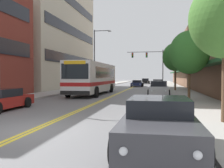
{
  "coord_description": "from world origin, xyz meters",
  "views": [
    {
      "loc": [
        4.27,
        -8.07,
        1.88
      ],
      "look_at": [
        -0.7,
        18.98,
        1.04
      ],
      "focal_mm": 40.0,
      "sensor_mm": 36.0,
      "label": 1
    }
  ],
  "objects": [
    {
      "name": "car_charcoal_parked_right_mid",
      "position": [
        4.26,
        37.56,
        0.62
      ],
      "size": [
        2.2,
        4.33,
        1.34
      ],
      "color": "#232328",
      "rests_on": "ground_plane"
    },
    {
      "name": "centre_line",
      "position": [
        0.0,
        37.0,
        0.0
      ],
      "size": [
        0.34,
        106.0,
        0.01
      ],
      "color": "yellow",
      "rests_on": "ground_plane"
    },
    {
      "name": "street_tree_right_far",
      "position": [
        6.45,
        24.52,
        4.34
      ],
      "size": [
        3.25,
        3.25,
        6.0
      ],
      "color": "brown",
      "rests_on": "sidewalk_right"
    },
    {
      "name": "car_silver_parked_right_far",
      "position": [
        4.35,
        16.24,
        0.67
      ],
      "size": [
        1.99,
        4.57,
        1.44
      ],
      "color": "#B7B7BC",
      "rests_on": "ground_plane"
    },
    {
      "name": "street_tree_right_mid",
      "position": [
        6.58,
        11.34,
        3.67
      ],
      "size": [
        2.95,
        2.95,
        5.17
      ],
      "color": "brown",
      "rests_on": "sidewalk_right"
    },
    {
      "name": "sidewalk_right",
      "position": [
        7.08,
        37.0,
        0.07
      ],
      "size": [
        3.17,
        106.0,
        0.13
      ],
      "color": "#9E9B96",
      "rests_on": "ground_plane"
    },
    {
      "name": "car_navy_moving_second",
      "position": [
        0.52,
        38.26,
        0.57
      ],
      "size": [
        2.17,
        4.77,
        1.18
      ],
      "color": "#19234C",
      "rests_on": "ground_plane"
    },
    {
      "name": "street_lamp_left_far",
      "position": [
        -4.94,
        29.07,
        5.31
      ],
      "size": [
        2.75,
        0.28,
        8.97
      ],
      "color": "#47474C",
      "rests_on": "ground_plane"
    },
    {
      "name": "storefront_row_right",
      "position": [
        12.9,
        37.0,
        5.01
      ],
      "size": [
        9.1,
        68.0,
        10.02
      ],
      "color": "brown",
      "rests_on": "ground_plane"
    },
    {
      "name": "street_lamp_left_near",
      "position": [
        -5.06,
        5.65,
        4.93
      ],
      "size": [
        1.94,
        0.28,
        8.43
      ],
      "color": "#47474C",
      "rests_on": "ground_plane"
    },
    {
      "name": "sidewalk_left",
      "position": [
        -7.08,
        37.0,
        0.07
      ],
      "size": [
        3.17,
        106.0,
        0.13
      ],
      "color": "#9E9B96",
      "rests_on": "ground_plane"
    },
    {
      "name": "car_white_parked_left_near",
      "position": [
        -4.3,
        29.6,
        0.61
      ],
      "size": [
        2.16,
        4.79,
        1.28
      ],
      "color": "white",
      "rests_on": "ground_plane"
    },
    {
      "name": "traffic_signal_mast",
      "position": [
        2.93,
        39.75,
        4.92
      ],
      "size": [
        6.83,
        0.38,
        6.87
      ],
      "color": "#47474C",
      "rests_on": "ground_plane"
    },
    {
      "name": "city_bus",
      "position": [
        -2.4,
        17.48,
        1.82
      ],
      "size": [
        2.92,
        12.04,
        3.22
      ],
      "color": "silver",
      "rests_on": "ground_plane"
    },
    {
      "name": "car_dark_grey_parked_right_foreground",
      "position": [
        4.31,
        -1.47,
        0.62
      ],
      "size": [
        2.05,
        4.64,
        1.31
      ],
      "color": "#38383D",
      "rests_on": "ground_plane"
    },
    {
      "name": "car_black_moving_lead",
      "position": [
        1.19,
        55.45,
        0.63
      ],
      "size": [
        2.15,
        4.67,
        1.35
      ],
      "color": "black",
      "rests_on": "ground_plane"
    },
    {
      "name": "car_champagne_parked_right_end",
      "position": [
        4.33,
        27.78,
        0.56
      ],
      "size": [
        1.97,
        4.4,
        1.18
      ],
      "color": "beige",
      "rests_on": "ground_plane"
    },
    {
      "name": "ground_plane",
      "position": [
        0.0,
        37.0,
        0.0
      ],
      "size": [
        240.0,
        240.0,
        0.0
      ],
      "primitive_type": "plane",
      "color": "slate"
    }
  ]
}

